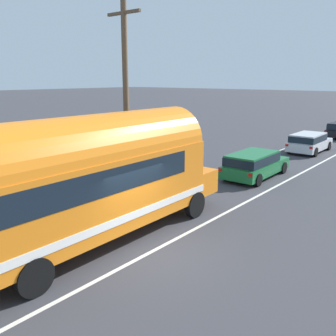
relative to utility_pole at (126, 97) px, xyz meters
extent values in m
plane|color=#38383D|center=(4.35, -3.32, -4.42)|extent=(300.00, 300.00, 0.00)
cube|color=silver|center=(4.35, 8.68, -4.42)|extent=(0.14, 80.00, 0.01)
cube|color=silver|center=(0.69, 8.68, -4.42)|extent=(0.12, 80.00, 0.01)
cylinder|color=brown|center=(0.00, 0.00, -0.17)|extent=(0.24, 0.24, 8.50)
cube|color=brown|center=(0.00, 0.00, 3.28)|extent=(1.80, 0.12, 0.12)
cube|color=orange|center=(2.53, -4.04, -2.67)|extent=(2.59, 8.79, 2.30)
cylinder|color=orange|center=(2.53, -4.04, -1.52)|extent=(2.54, 8.69, 2.45)
cube|color=orange|center=(2.47, 0.99, -3.35)|extent=(2.27, 1.32, 0.95)
cube|color=white|center=(2.53, -4.04, -3.32)|extent=(2.64, 8.83, 0.24)
cube|color=black|center=(2.53, -4.34, -2.07)|extent=(2.61, 6.99, 0.76)
cube|color=black|center=(2.48, 0.39, -2.02)|extent=(2.14, 0.12, 0.96)
cube|color=silver|center=(2.46, 1.68, -3.47)|extent=(0.90, 0.11, 0.56)
cylinder|color=black|center=(1.31, -0.07, -3.92)|extent=(0.27, 1.00, 1.00)
cylinder|color=black|center=(3.65, -0.04, -3.92)|extent=(0.27, 1.00, 1.00)
cylinder|color=black|center=(3.73, -6.81, -3.92)|extent=(0.27, 1.00, 1.00)
cube|color=#196633|center=(2.70, 6.89, -3.90)|extent=(1.98, 4.68, 0.60)
cube|color=#196633|center=(2.71, 6.41, -3.33)|extent=(1.75, 3.23, 0.55)
cube|color=black|center=(2.71, 6.41, -3.36)|extent=(1.81, 3.27, 0.43)
cube|color=red|center=(1.93, 4.54, -3.72)|extent=(0.20, 0.04, 0.14)
cube|color=red|center=(3.57, 4.57, -3.72)|extent=(0.20, 0.04, 0.14)
cylinder|color=black|center=(1.76, 8.49, -4.10)|extent=(0.21, 0.64, 0.64)
cylinder|color=black|center=(3.57, 8.53, -4.10)|extent=(0.21, 0.64, 0.64)
cylinder|color=black|center=(1.83, 5.25, -4.10)|extent=(0.21, 0.64, 0.64)
cylinder|color=black|center=(3.64, 5.28, -4.10)|extent=(0.21, 0.64, 0.64)
cube|color=silver|center=(2.51, 15.70, -3.90)|extent=(1.93, 4.45, 0.60)
cube|color=silver|center=(2.51, 15.22, -3.33)|extent=(1.71, 2.99, 0.55)
cube|color=black|center=(2.51, 15.22, -3.36)|extent=(1.77, 3.03, 0.43)
cube|color=red|center=(1.71, 13.46, -3.72)|extent=(0.20, 0.04, 0.14)
cube|color=red|center=(3.35, 13.48, -3.72)|extent=(0.20, 0.04, 0.14)
cylinder|color=black|center=(1.59, 17.20, -4.10)|extent=(0.21, 0.64, 0.64)
cylinder|color=black|center=(3.39, 17.22, -4.10)|extent=(0.21, 0.64, 0.64)
cylinder|color=black|center=(1.62, 14.17, -4.10)|extent=(0.21, 0.64, 0.64)
cylinder|color=black|center=(3.43, 14.19, -4.10)|extent=(0.21, 0.64, 0.64)
cube|color=red|center=(1.68, 21.94, -3.72)|extent=(0.20, 0.04, 0.14)
cylinder|color=black|center=(1.59, 22.65, -4.10)|extent=(0.20, 0.64, 0.64)
camera|label=1|loc=(11.37, -10.93, 0.77)|focal=39.45mm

